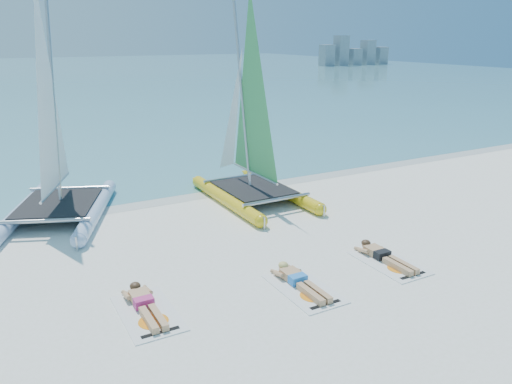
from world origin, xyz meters
TOP-DOWN VIEW (x-y plane):
  - ground at (0.00, 0.00)m, footprint 140.00×140.00m
  - sea at (0.00, 63.00)m, footprint 140.00×115.00m
  - wet_sand_strip at (0.00, 5.50)m, footprint 140.00×1.40m
  - distant_skyline at (53.71, 62.00)m, footprint 14.00×2.00m
  - catamaran_blue at (-3.33, 5.33)m, footprint 4.28×5.78m
  - catamaran_yellow at (2.32, 4.43)m, footprint 2.40×5.32m
  - towel_a at (-2.70, -1.11)m, footprint 1.00×1.85m
  - sunbather_a at (-2.70, -0.91)m, footprint 0.37×1.73m
  - towel_b at (0.43, -1.73)m, footprint 1.00×1.85m
  - sunbather_b at (0.43, -1.54)m, footprint 0.37×1.73m
  - towel_c at (2.85, -1.65)m, footprint 1.00×1.85m
  - sunbather_c at (2.85, -1.46)m, footprint 0.37×1.73m

SIDE VIEW (x-z plane):
  - ground at x=0.00m, z-range 0.00..0.00m
  - wet_sand_strip at x=0.00m, z-range 0.00..0.01m
  - sea at x=0.00m, z-range 0.00..0.01m
  - towel_a at x=-2.70m, z-range 0.00..0.02m
  - towel_b at x=0.43m, z-range 0.00..0.02m
  - towel_c at x=2.85m, z-range 0.00..0.02m
  - sunbather_a at x=-2.70m, z-range -0.01..0.25m
  - sunbather_b at x=0.43m, z-range -0.01..0.25m
  - sunbather_c at x=2.85m, z-range -0.01..0.25m
  - distant_skyline at x=53.71m, z-range -0.56..4.44m
  - catamaran_blue at x=-3.33m, z-range -1.44..5.69m
  - catamaran_yellow at x=2.32m, z-range -1.25..5.51m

